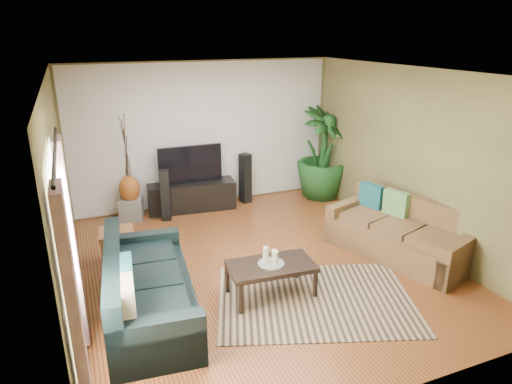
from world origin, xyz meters
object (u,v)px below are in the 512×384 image
sofa_right (399,229)px  television (190,164)px  speaker_left (165,195)px  speaker_right (245,178)px  sofa_left (150,282)px  coffee_table (271,279)px  pedestal (131,209)px  potted_plant (323,153)px  vase (129,189)px  side_table (118,247)px  tv_stand (192,196)px

sofa_right → television: television is taller
speaker_left → speaker_right: bearing=23.6°
sofa_left → television: size_ratio=1.88×
coffee_table → pedestal: size_ratio=2.76×
speaker_left → potted_plant: size_ratio=0.51×
sofa_right → vase: bearing=-148.4°
sofa_right → vase: (-3.49, 2.94, 0.14)m
sofa_left → pedestal: size_ratio=5.67×
potted_plant → pedestal: 3.81m
pedestal → side_table: side_table is taller
coffee_table → vase: 3.49m
tv_stand → side_table: tv_stand is taller
television → sofa_right: bearing=-51.6°
sofa_right → pedestal: sofa_right is taller
sofa_left → speaker_right: size_ratio=2.27×
side_table → potted_plant: bearing=18.5°
potted_plant → tv_stand: bearing=173.9°
sofa_left → potted_plant: bearing=-48.5°
tv_stand → television: television is taller
sofa_left → pedestal: bearing=2.2°
sofa_right → tv_stand: size_ratio=1.29×
television → pedestal: (-1.12, -0.05, -0.69)m
television → sofa_left: bearing=-112.8°
sofa_right → pedestal: 4.57m
sofa_left → pedestal: (0.19, 3.06, -0.23)m
tv_stand → television: bearing=0.0°
pedestal → side_table: (-0.40, -1.61, 0.06)m
coffee_table → speaker_right: (0.91, 3.27, 0.27)m
speaker_left → television: bearing=42.0°
coffee_table → vase: bearing=116.3°
sofa_left → speaker_right: 3.92m
television → pedestal: bearing=-177.5°
sofa_right → coffee_table: (-2.20, -0.29, -0.21)m
tv_stand → television: (0.00, 0.00, 0.61)m
speaker_right → tv_stand: bearing=162.1°
coffee_table → potted_plant: 3.92m
tv_stand → potted_plant: potted_plant is taller
tv_stand → coffee_table: bearing=-81.3°
sofa_left → tv_stand: (1.31, 3.11, -0.16)m
potted_plant → pedestal: potted_plant is taller
television → potted_plant: potted_plant is taller
speaker_right → potted_plant: size_ratio=0.54×
sofa_right → speaker_right: speaker_right is taller
tv_stand → vase: size_ratio=3.22×
coffee_table → vase: size_ratio=2.16×
tv_stand → potted_plant: size_ratio=0.89×
television → speaker_right: (1.08, 0.00, -0.40)m
sofa_right → potted_plant: bearing=156.6°
tv_stand → pedestal: tv_stand is taller
potted_plant → side_table: potted_plant is taller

